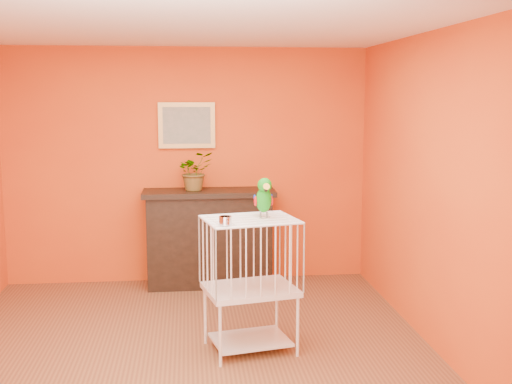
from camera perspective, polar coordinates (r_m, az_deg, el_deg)
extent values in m
plane|color=brown|center=(5.30, -5.85, -14.52)|extent=(4.50, 4.50, 0.00)
plane|color=#DA4F14|center=(7.17, -6.12, 2.33)|extent=(4.00, 0.00, 4.00)
plane|color=#DA4F14|center=(2.74, -5.99, -7.93)|extent=(4.00, 0.00, 4.00)
plane|color=#DA4F14|center=(5.33, 15.97, -0.12)|extent=(0.00, 4.50, 4.50)
plane|color=white|center=(4.90, -6.33, 14.67)|extent=(4.50, 4.50, 0.00)
cube|color=black|center=(7.06, -4.16, -4.31)|extent=(1.34, 0.45, 1.00)
cube|color=black|center=(6.97, -4.21, -0.06)|extent=(1.43, 0.51, 0.06)
cube|color=black|center=(6.87, -4.10, -4.69)|extent=(0.94, 0.02, 0.50)
cube|color=#5E261A|center=(7.03, -6.41, -5.33)|extent=(0.06, 0.20, 0.31)
cube|color=#274B25|center=(7.03, -5.68, -5.32)|extent=(0.06, 0.20, 0.31)
cube|color=#5E261A|center=(7.03, -4.86, -5.31)|extent=(0.06, 0.20, 0.31)
cube|color=#274B25|center=(7.04, -3.95, -5.29)|extent=(0.06, 0.20, 0.31)
cube|color=#5E261A|center=(7.04, -3.04, -5.27)|extent=(0.06, 0.20, 0.31)
imported|color=#26722D|center=(6.97, -5.48, 1.52)|extent=(0.51, 0.53, 0.33)
cube|color=#BA8642|center=(7.10, -6.18, 5.91)|extent=(0.62, 0.03, 0.50)
cube|color=gray|center=(7.09, -6.18, 5.91)|extent=(0.52, 0.01, 0.40)
cube|color=white|center=(5.41, -0.51, -12.98)|extent=(0.69, 0.58, 0.02)
cube|color=white|center=(5.27, -0.52, -8.67)|extent=(0.81, 0.68, 0.04)
cube|color=white|center=(5.12, -0.53, -2.47)|extent=(0.81, 0.68, 0.01)
cylinder|color=white|center=(5.05, -3.20, -12.68)|extent=(0.03, 0.03, 0.49)
cylinder|color=white|center=(5.24, 3.73, -11.89)|extent=(0.03, 0.03, 0.49)
cylinder|color=white|center=(5.50, -4.54, -10.89)|extent=(0.03, 0.03, 0.49)
cylinder|color=white|center=(5.67, 1.86, -10.25)|extent=(0.03, 0.03, 0.49)
cylinder|color=silver|center=(4.86, -2.75, -2.56)|extent=(0.10, 0.10, 0.07)
cylinder|color=#59544C|center=(5.19, 0.41, -2.05)|extent=(0.01, 0.01, 0.05)
cylinder|color=#59544C|center=(5.19, 0.98, -2.03)|extent=(0.01, 0.01, 0.05)
ellipsoid|color=#18810E|center=(5.17, 0.70, -0.70)|extent=(0.14, 0.19, 0.24)
ellipsoid|color=#18810E|center=(5.11, 0.77, 0.62)|extent=(0.12, 0.13, 0.11)
cone|color=orange|center=(5.06, 0.89, 0.39)|extent=(0.06, 0.08, 0.07)
cone|color=black|center=(5.08, 0.86, 0.18)|extent=(0.03, 0.03, 0.03)
sphere|color=black|center=(5.08, 0.37, 0.72)|extent=(0.02, 0.02, 0.02)
sphere|color=black|center=(5.10, 1.25, 0.74)|extent=(0.02, 0.02, 0.02)
ellipsoid|color=#A50C0C|center=(5.17, -0.03, -0.82)|extent=(0.03, 0.07, 0.08)
ellipsoid|color=navy|center=(5.19, 1.38, -0.78)|extent=(0.03, 0.07, 0.08)
cone|color=#18810E|center=(5.26, 0.54, -1.41)|extent=(0.08, 0.17, 0.13)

